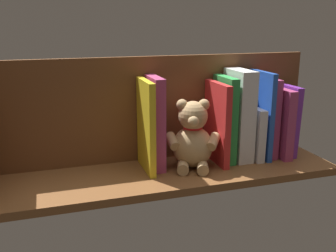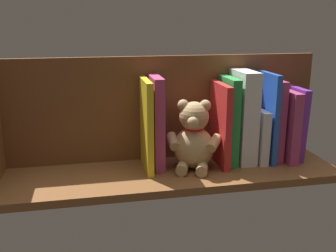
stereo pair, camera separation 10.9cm
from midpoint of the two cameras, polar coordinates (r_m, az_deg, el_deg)
The scene contains 13 objects.
ground_plane at distance 113.27cm, azimuth -2.76°, elevation -7.07°, with size 98.68×27.21×2.20cm, color brown.
shelf_back_panel at distance 118.64cm, azimuth -4.28°, elevation 2.56°, with size 98.68×1.50×31.76cm, color brown.
book_0 at distance 128.30cm, azimuth 14.56°, elevation 0.90°, with size 2.27×13.20×22.22cm, color purple.
book_1 at distance 125.89cm, azimuth 13.48°, elevation 0.57°, with size 2.89×15.03×21.68cm, color #B23F72.
book_2 at distance 124.91cm, azimuth 11.92°, elevation 1.29°, with size 2.24×12.52×24.83cm, color #B23F72.
book_3 at distance 122.75cm, azimuth 11.01°, elevation 1.61°, with size 1.61×13.98×27.00cm, color blue.
book_4 at distance 122.91cm, azimuth 9.70°, elevation -0.91°, with size 2.51×13.81×16.22cm, color silver.
dictionary_thick_white at distance 119.71cm, azimuth 7.81°, elevation 1.59°, with size 5.09×12.99×27.73cm, color white.
book_5 at distance 118.21cm, azimuth 5.73°, elevation 1.01°, with size 2.64×12.87×25.86cm, color green.
book_6 at distance 116.17cm, azimuth 4.58°, elevation 0.41°, with size 1.89×15.31×24.40cm, color red.
teddy_bear at distance 112.23cm, azimuth 0.90°, elevation -1.81°, with size 15.55×15.50×20.33cm.
book_7 at distance 111.82cm, azimuth -4.67°, elevation 0.42°, with size 2.90×12.22×26.71cm, color #B23F72.
book_8 at distance 110.01cm, azimuth -6.08°, elevation -0.02°, with size 1.78×14.89×26.14cm, color yellow.
Camera 1 is at (31.61, 99.91, 42.22)cm, focal length 41.46 mm.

